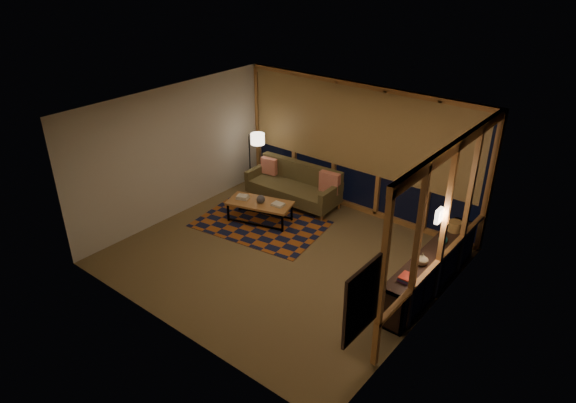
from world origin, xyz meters
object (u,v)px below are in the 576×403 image
Objects in this scene: sofa at (293,185)px; bookshelf at (431,270)px; coffee_table at (260,212)px; floor_lamp at (250,159)px.

sofa is 3.80m from bookshelf.
bookshelf reaches higher than coffee_table.
floor_lamp is (-1.25, 0.00, 0.29)m from sofa.
floor_lamp is at bearing 168.19° from bookshelf.
coffee_table is 0.92× the size of floor_lamp.
floor_lamp is at bearing 177.25° from sofa.
coffee_table is 1.72m from floor_lamp.
sofa is 1.28m from floor_lamp.
bookshelf is at bearing -16.18° from coffee_table.
coffee_table is at bearing -179.20° from bookshelf.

